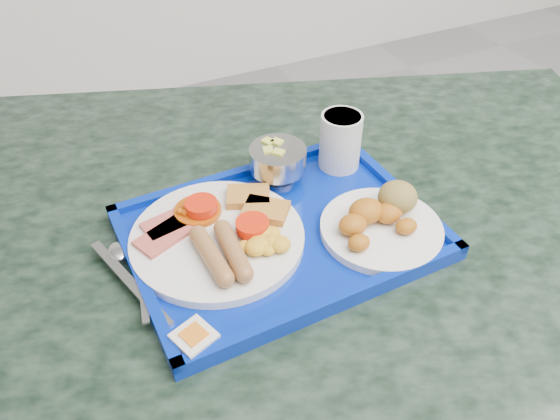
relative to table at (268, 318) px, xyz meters
name	(u,v)px	position (x,y,z in m)	size (l,w,h in m)	color
table	(268,318)	(0.00, 0.00, 0.00)	(1.56, 1.28, 0.84)	gray
tray	(280,234)	(0.01, -0.03, 0.22)	(0.43, 0.32, 0.03)	#03219B
main_plate	(222,235)	(-0.07, -0.02, 0.24)	(0.24, 0.24, 0.04)	silver
bread_plate	(382,220)	(0.14, -0.09, 0.25)	(0.17, 0.17, 0.06)	silver
fruit_bowl	(278,159)	(0.06, 0.08, 0.27)	(0.09, 0.09, 0.06)	#A8A8AA
juice_cup	(340,139)	(0.17, 0.07, 0.28)	(0.07, 0.07, 0.09)	silver
spoon	(125,261)	(-0.21, 0.00, 0.23)	(0.05, 0.16, 0.01)	#A8A8AA
knife	(130,282)	(-0.21, -0.04, 0.23)	(0.01, 0.19, 0.00)	#A8A8AA
jam_packet	(194,339)	(-0.16, -0.16, 0.24)	(0.06, 0.06, 0.02)	silver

